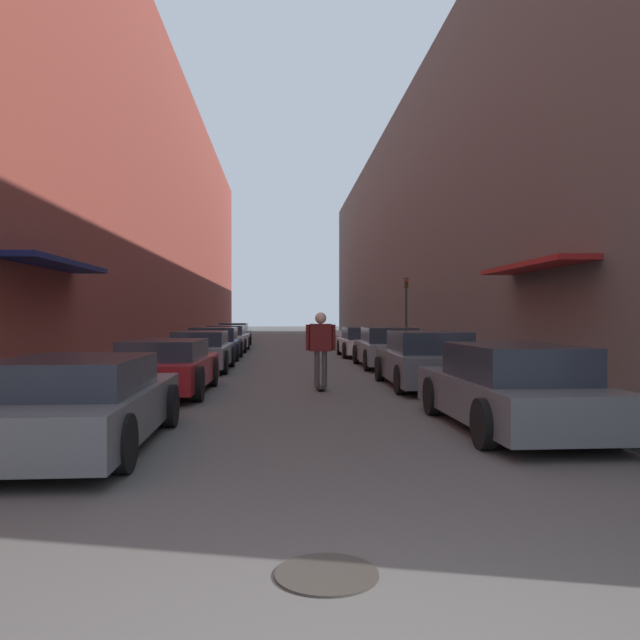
{
  "coord_description": "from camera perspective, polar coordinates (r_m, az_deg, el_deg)",
  "views": [
    {
      "loc": [
        -0.42,
        -2.79,
        1.74
      ],
      "look_at": [
        0.44,
        11.19,
        1.64
      ],
      "focal_mm": 35.0,
      "sensor_mm": 36.0,
      "label": 1
    }
  ],
  "objects": [
    {
      "name": "curb_strip_left",
      "position": [
        35.87,
        -10.83,
        -2.29
      ],
      "size": [
        1.8,
        65.51,
        0.12
      ],
      "color": "gray",
      "rests_on": "ground"
    },
    {
      "name": "curb_strip_right",
      "position": [
        35.99,
        5.13,
        -2.28
      ],
      "size": [
        1.8,
        65.51,
        0.12
      ],
      "color": "gray",
      "rests_on": "ground"
    },
    {
      "name": "parked_car_left_1",
      "position": [
        14.3,
        -13.87,
        -4.18
      ],
      "size": [
        1.94,
        4.49,
        1.2
      ],
      "color": "maroon",
      "rests_on": "ground"
    },
    {
      "name": "parked_car_left_5",
      "position": [
        35.98,
        -7.86,
        -1.36
      ],
      "size": [
        1.85,
        4.21,
        1.32
      ],
      "color": "navy",
      "rests_on": "ground"
    },
    {
      "name": "ground",
      "position": [
        29.05,
        -2.68,
        -3.04
      ],
      "size": [
        144.12,
        144.12,
        0.0
      ],
      "primitive_type": "plane",
      "color": "#4C4947"
    },
    {
      "name": "building_row_right",
      "position": [
        36.82,
        9.64,
        7.94
      ],
      "size": [
        4.9,
        65.51,
        13.15
      ],
      "color": "#564C47",
      "rests_on": "ground"
    },
    {
      "name": "parked_car_right_1",
      "position": [
        15.35,
        9.69,
        -3.65
      ],
      "size": [
        2.0,
        4.62,
        1.36
      ],
      "color": "#515459",
      "rests_on": "ground"
    },
    {
      "name": "building_row_left",
      "position": [
        36.79,
        -15.39,
        9.59
      ],
      "size": [
        4.9,
        65.51,
        15.25
      ],
      "color": "brown",
      "rests_on": "ground"
    },
    {
      "name": "skateboarder",
      "position": [
        14.54,
        0.06,
        -2.03
      ],
      "size": [
        0.7,
        0.78,
        1.82
      ],
      "color": "black",
      "rests_on": "ground"
    },
    {
      "name": "parked_car_right_0",
      "position": [
        9.94,
        17.06,
        -6.02
      ],
      "size": [
        1.9,
        4.56,
        1.3
      ],
      "color": "#515459",
      "rests_on": "ground"
    },
    {
      "name": "parked_car_left_3",
      "position": [
        25.1,
        -9.64,
        -2.17
      ],
      "size": [
        2.09,
        3.94,
        1.28
      ],
      "color": "navy",
      "rests_on": "ground"
    },
    {
      "name": "parked_car_right_3",
      "position": [
        26.48,
        3.96,
        -2.06
      ],
      "size": [
        1.96,
        4.13,
        1.25
      ],
      "color": "silver",
      "rests_on": "ground"
    },
    {
      "name": "parked_car_left_0",
      "position": [
        8.81,
        -21.17,
        -7.11
      ],
      "size": [
        2.02,
        4.67,
        1.2
      ],
      "color": "#515459",
      "rests_on": "ground"
    },
    {
      "name": "parked_car_left_4",
      "position": [
        30.58,
        -8.5,
        -1.7
      ],
      "size": [
        2.04,
        4.8,
        1.27
      ],
      "color": "silver",
      "rests_on": "ground"
    },
    {
      "name": "parked_car_left_2",
      "position": [
        20.01,
        -10.8,
        -2.82
      ],
      "size": [
        1.87,
        4.29,
        1.25
      ],
      "color": "gray",
      "rests_on": "ground"
    },
    {
      "name": "manhole_cover",
      "position": [
        4.5,
        0.61,
        -22.19
      ],
      "size": [
        0.7,
        0.7,
        0.02
      ],
      "color": "#332D28",
      "rests_on": "ground"
    },
    {
      "name": "parked_car_right_2",
      "position": [
        21.14,
        6.19,
        -2.55
      ],
      "size": [
        1.95,
        4.75,
        1.34
      ],
      "color": "gray",
      "rests_on": "ground"
    },
    {
      "name": "traffic_light",
      "position": [
        27.66,
        7.88,
        1.27
      ],
      "size": [
        0.16,
        0.22,
        3.28
      ],
      "color": "#2D2D2D",
      "rests_on": "curb_strip_right"
    }
  ]
}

